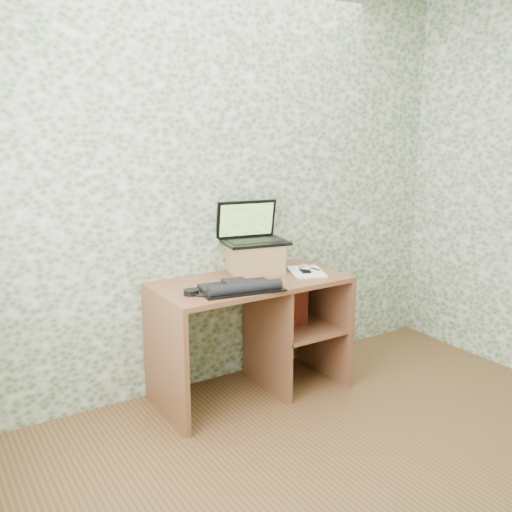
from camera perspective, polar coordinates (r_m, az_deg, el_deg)
wall_back at (r=3.68m, az=-3.10°, el=6.96°), size 3.50×0.00×3.50m
desk at (r=3.67m, az=0.28°, el=-6.19°), size 1.20×0.60×0.75m
riser at (r=3.68m, az=-0.09°, el=-0.21°), size 0.36×0.32×0.19m
laptop at (r=3.69m, az=-0.45°, el=2.32°), size 0.45×0.35×0.27m
keyboard at (r=3.29m, az=-1.63°, el=-3.13°), size 0.49×0.31×0.07m
headphones at (r=3.27m, az=-5.18°, el=-3.49°), size 0.25×0.19×0.03m
notepad at (r=3.71m, az=5.06°, el=-1.57°), size 0.30×0.35×0.01m
mouse at (r=3.68m, az=4.94°, el=-1.29°), size 0.10×0.12×0.04m
pen at (r=3.76m, az=5.63°, el=-1.20°), size 0.02×0.14×0.01m
red_box at (r=3.75m, az=3.51°, el=-5.08°), size 0.23×0.08×0.27m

